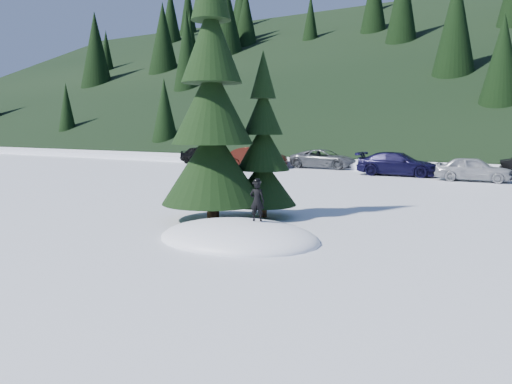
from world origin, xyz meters
The scene contains 11 objects.
ground centered at (0.00, 0.00, 0.00)m, with size 200.00×200.00×0.00m, color white.
snow_mound centered at (0.00, 0.00, 0.00)m, with size 4.48×3.52×0.96m, color white.
forest_hillside centered at (0.00, 54.00, 12.50)m, with size 200.00×60.00×25.00m, color black, non-canonical shape.
spruce_tall centered at (-2.20, 1.80, 3.32)m, with size 3.20×3.20×8.60m.
spruce_short centered at (-1.20, 3.20, 2.10)m, with size 2.20×2.20×5.37m.
child_skier centered at (0.37, 0.31, 1.01)m, with size 0.39×0.25×1.06m, color black.
car_0 centered at (-17.93, 21.28, 0.71)m, with size 1.68×4.18×1.42m, color black.
car_1 centered at (-12.13, 20.14, 0.76)m, with size 1.60×4.59×1.51m, color #3B120A.
car_2 centered at (-7.68, 22.45, 0.68)m, with size 2.26×4.89×1.36m, color #54585C.
car_3 centered at (-1.58, 19.74, 0.72)m, with size 2.01×4.95×1.44m, color black.
car_4 centered at (2.88, 18.72, 0.67)m, with size 1.59×3.96×1.35m, color #9FA2A7.
Camera 1 is at (7.23, -10.68, 2.93)m, focal length 35.00 mm.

